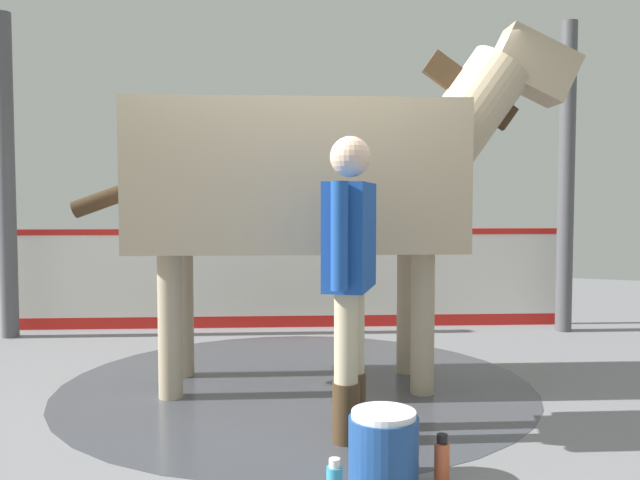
{
  "coord_description": "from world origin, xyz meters",
  "views": [
    {
      "loc": [
        -4.04,
        -1.59,
        1.31
      ],
      "look_at": [
        -0.22,
        -0.12,
        1.07
      ],
      "focal_mm": 36.54,
      "sensor_mm": 36.0,
      "label": 1
    }
  ],
  "objects_px": {
    "bottle_spray": "(442,461)",
    "wash_bucket": "(383,448)",
    "handler": "(350,265)",
    "horse": "(313,177)"
  },
  "relations": [
    {
      "from": "horse",
      "to": "handler",
      "type": "bearing_deg",
      "value": -81.28
    },
    {
      "from": "horse",
      "to": "handler",
      "type": "relative_size",
      "value": 2.01
    },
    {
      "from": "handler",
      "to": "wash_bucket",
      "type": "xyz_separation_m",
      "value": [
        -0.53,
        -0.34,
        -0.79
      ]
    },
    {
      "from": "horse",
      "to": "bottle_spray",
      "type": "relative_size",
      "value": 14.51
    },
    {
      "from": "bottle_spray",
      "to": "wash_bucket",
      "type": "bearing_deg",
      "value": 111.86
    },
    {
      "from": "bottle_spray",
      "to": "horse",
      "type": "bearing_deg",
      "value": 41.54
    },
    {
      "from": "wash_bucket",
      "to": "bottle_spray",
      "type": "relative_size",
      "value": 1.48
    },
    {
      "from": "wash_bucket",
      "to": "horse",
      "type": "bearing_deg",
      "value": 32.81
    },
    {
      "from": "horse",
      "to": "wash_bucket",
      "type": "relative_size",
      "value": 9.78
    },
    {
      "from": "horse",
      "to": "wash_bucket",
      "type": "height_order",
      "value": "horse"
    }
  ]
}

